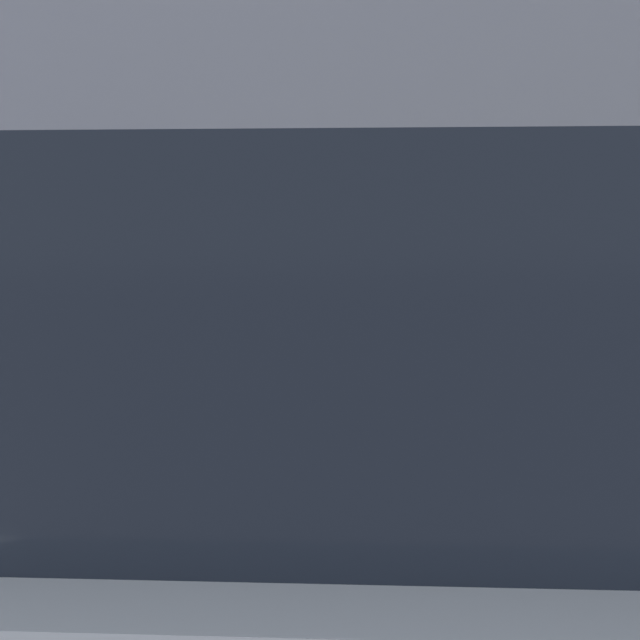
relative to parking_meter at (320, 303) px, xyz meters
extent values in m
plane|color=#47474C|center=(-0.43, -0.97, -1.21)|extent=(60.00, 60.00, 0.00)
cube|color=#ADAAA3|center=(-0.43, 1.23, -1.16)|extent=(24.00, 2.80, 0.11)
cube|color=gray|center=(-0.43, 3.52, 2.18)|extent=(24.00, 0.30, 6.78)
cylinder|color=#2D2D30|center=(0.00, 0.00, -0.54)|extent=(0.08, 0.08, 1.12)
cube|color=black|center=(0.00, 0.00, 0.19)|extent=(0.16, 0.15, 0.34)
cube|color=gray|center=(0.00, -0.08, 0.21)|extent=(0.09, 0.01, 0.12)
cylinder|color=black|center=(0.00, 0.00, 0.41)|extent=(0.21, 0.12, 0.21)
cylinder|color=black|center=(-0.67, -0.68, -0.90)|extent=(0.63, 0.25, 0.62)
cube|color=#B7BABF|center=(0.81, -1.44, -0.58)|extent=(4.74, 2.15, 0.81)
cube|color=black|center=(0.93, -1.44, 0.18)|extent=(3.30, 1.85, 0.72)
camera|label=1|loc=(0.26, -3.06, 0.38)|focal=28.00mm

